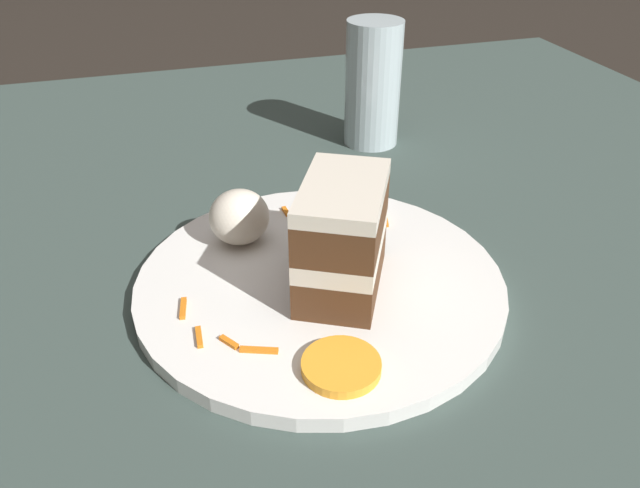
% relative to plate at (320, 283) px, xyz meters
% --- Properties ---
extents(ground_plane, '(6.00, 6.00, 0.00)m').
position_rel_plate_xyz_m(ground_plane, '(0.01, 0.03, -0.03)').
color(ground_plane, black).
rests_on(ground_plane, ground).
extents(dining_table, '(1.18, 1.16, 0.03)m').
position_rel_plate_xyz_m(dining_table, '(0.01, 0.03, -0.02)').
color(dining_table, '#384742').
rests_on(dining_table, ground).
extents(plate, '(0.29, 0.29, 0.01)m').
position_rel_plate_xyz_m(plate, '(0.00, 0.00, 0.00)').
color(plate, white).
rests_on(plate, dining_table).
extents(cake_slice, '(0.09, 0.11, 0.09)m').
position_rel_plate_xyz_m(cake_slice, '(0.01, -0.02, 0.05)').
color(cake_slice, '#4C2D19').
rests_on(cake_slice, plate).
extents(cream_dollop, '(0.05, 0.05, 0.05)m').
position_rel_plate_xyz_m(cream_dollop, '(-0.05, 0.07, 0.03)').
color(cream_dollop, silver).
rests_on(cream_dollop, plate).
extents(orange_garnish, '(0.05, 0.05, 0.01)m').
position_rel_plate_xyz_m(orange_garnish, '(-0.02, -0.10, 0.01)').
color(orange_garnish, orange).
rests_on(orange_garnish, plate).
extents(carrot_shreds_scatter, '(0.20, 0.19, 0.00)m').
position_rel_plate_xyz_m(carrot_shreds_scatter, '(-0.04, 0.00, 0.01)').
color(carrot_shreds_scatter, orange).
rests_on(carrot_shreds_scatter, plate).
extents(drinking_glass, '(0.06, 0.06, 0.14)m').
position_rel_plate_xyz_m(drinking_glass, '(0.14, 0.26, 0.05)').
color(drinking_glass, silver).
rests_on(drinking_glass, dining_table).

